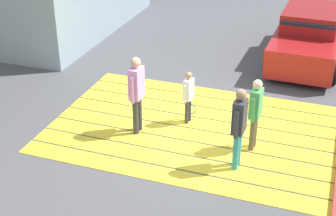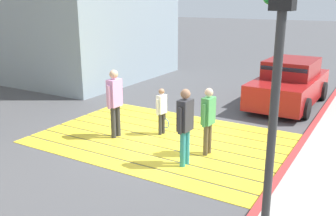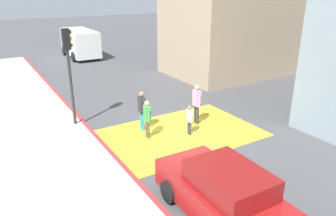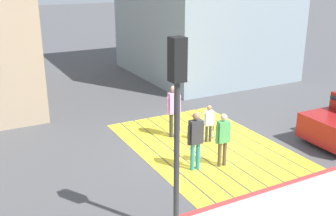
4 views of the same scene
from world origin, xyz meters
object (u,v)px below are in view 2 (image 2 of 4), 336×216
(pedestrian_adult_trailing, at_px, (185,122))
(car_parked_near_curb, at_px, (289,84))
(traffic_light_corner, at_px, (278,40))
(pedestrian_adult_lead, at_px, (115,99))
(pedestrian_adult_side, at_px, (208,117))
(pedestrian_child_with_racket, at_px, (162,109))

(pedestrian_adult_trailing, bearing_deg, car_parked_near_curb, -96.89)
(traffic_light_corner, distance_m, pedestrian_adult_lead, 5.73)
(traffic_light_corner, xyz_separation_m, pedestrian_adult_trailing, (2.33, -1.93, -2.03))
(pedestrian_adult_trailing, relative_size, pedestrian_adult_side, 1.08)
(car_parked_near_curb, bearing_deg, traffic_light_corner, 100.99)
(pedestrian_adult_side, bearing_deg, pedestrian_adult_trailing, 77.90)
(pedestrian_adult_side, bearing_deg, pedestrian_child_with_racket, -20.88)
(car_parked_near_curb, xyz_separation_m, traffic_light_corner, (-1.58, 8.12, 2.30))
(traffic_light_corner, bearing_deg, pedestrian_adult_lead, -28.47)
(pedestrian_adult_lead, bearing_deg, car_parked_near_curb, -119.53)
(traffic_light_corner, height_order, pedestrian_adult_trailing, traffic_light_corner)
(car_parked_near_curb, relative_size, pedestrian_adult_side, 2.70)
(car_parked_near_curb, xyz_separation_m, pedestrian_child_with_racket, (2.21, 4.76, -0.02))
(car_parked_near_curb, height_order, pedestrian_adult_side, pedestrian_adult_side)
(pedestrian_adult_lead, distance_m, pedestrian_child_with_racket, 1.28)
(pedestrian_adult_lead, xyz_separation_m, pedestrian_adult_trailing, (-2.40, 0.63, -0.04))
(pedestrian_adult_lead, bearing_deg, pedestrian_adult_trailing, 165.26)
(car_parked_near_curb, bearing_deg, pedestrian_adult_side, 83.90)
(pedestrian_adult_side, xyz_separation_m, pedestrian_child_with_racket, (1.64, -0.62, -0.22))
(traffic_light_corner, height_order, pedestrian_adult_side, traffic_light_corner)
(pedestrian_adult_lead, xyz_separation_m, pedestrian_adult_side, (-2.57, -0.17, -0.12))
(traffic_light_corner, xyz_separation_m, pedestrian_child_with_racket, (3.79, -3.36, -2.32))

